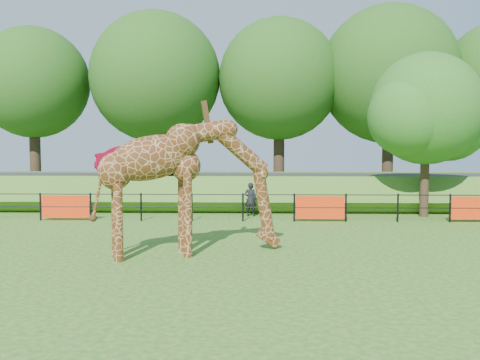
{
  "coord_description": "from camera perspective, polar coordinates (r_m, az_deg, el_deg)",
  "views": [
    {
      "loc": [
        0.49,
        -12.7,
        3.07
      ],
      "look_at": [
        0.05,
        2.57,
        2.0
      ],
      "focal_mm": 40.0,
      "sensor_mm": 36.0,
      "label": 1
    }
  ],
  "objects": [
    {
      "name": "car_red",
      "position": [
        27.89,
        -10.23,
        2.13
      ],
      "size": [
        4.8,
        2.06,
        1.54
      ],
      "primitive_type": "imported",
      "rotation": [
        0.0,
        0.0,
        1.48
      ],
      "color": "#B50C29",
      "rests_on": "road"
    },
    {
      "name": "visitor",
      "position": [
        22.3,
        1.13,
        -2.07
      ],
      "size": [
        0.56,
        0.42,
        1.42
      ],
      "primitive_type": "imported",
      "rotation": [
        0.0,
        0.0,
        2.98
      ],
      "color": "black",
      "rests_on": "ground"
    },
    {
      "name": "road",
      "position": [
        26.76,
        0.62,
        0.34
      ],
      "size": [
        40.0,
        5.0,
        0.12
      ],
      "primitive_type": "cube",
      "color": "#29292B",
      "rests_on": "embankment"
    },
    {
      "name": "embankment",
      "position": [
        28.31,
        0.68,
        -0.9
      ],
      "size": [
        40.0,
        9.0,
        1.3
      ],
      "primitive_type": "cube",
      "color": "#275D17",
      "rests_on": "ground"
    },
    {
      "name": "car_blue",
      "position": [
        27.36,
        -10.33,
        1.87
      ],
      "size": [
        4.03,
        1.91,
        1.33
      ],
      "primitive_type": "imported",
      "rotation": [
        0.0,
        0.0,
        1.48
      ],
      "color": "#13349A",
      "rests_on": "road"
    },
    {
      "name": "perimeter_fence",
      "position": [
        20.86,
        0.31,
        -2.93
      ],
      "size": [
        28.07,
        0.1,
        1.1
      ],
      "primitive_type": null,
      "color": "black",
      "rests_on": "ground"
    },
    {
      "name": "bg_tree_line",
      "position": [
        34.97,
        4.03,
        10.76
      ],
      "size": [
        37.3,
        8.8,
        11.82
      ],
      "color": "black",
      "rests_on": "ground"
    },
    {
      "name": "ground",
      "position": [
        13.08,
        -0.54,
        -9.57
      ],
      "size": [
        90.0,
        90.0,
        0.0
      ],
      "primitive_type": "plane",
      "color": "#275D17",
      "rests_on": "ground"
    },
    {
      "name": "tree_east",
      "position": [
        23.47,
        19.44,
        6.74
      ],
      "size": [
        5.4,
        4.71,
        6.76
      ],
      "color": "black",
      "rests_on": "ground"
    },
    {
      "name": "giraffe",
      "position": [
        14.64,
        -5.3,
        -0.71
      ],
      "size": [
        5.24,
        2.72,
        3.74
      ],
      "primitive_type": null,
      "rotation": [
        0.0,
        0.0,
        0.35
      ],
      "color": "#5A2E12",
      "rests_on": "ground"
    }
  ]
}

